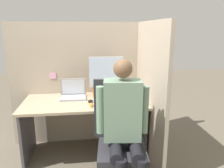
# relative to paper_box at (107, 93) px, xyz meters

# --- Properties ---
(cubicle_panel_back) EXTENTS (1.99, 0.05, 1.68)m
(cubicle_panel_back) POSITION_rel_paper_box_xyz_m (-0.30, 0.20, 0.08)
(cubicle_panel_back) COLOR tan
(cubicle_panel_back) RESTS_ON ground
(cubicle_panel_right) EXTENTS (0.04, 1.39, 1.68)m
(cubicle_panel_right) POSITION_rel_paper_box_xyz_m (0.48, -0.26, 0.08)
(cubicle_panel_right) COLOR tan
(cubicle_panel_right) RESTS_ON ground
(desk) EXTENTS (1.49, 0.74, 0.73)m
(desk) POSITION_rel_paper_box_xyz_m (-0.30, -0.19, -0.21)
(desk) COLOR tan
(desk) RESTS_ON ground
(paper_box) EXTENTS (0.36, 0.22, 0.06)m
(paper_box) POSITION_rel_paper_box_xyz_m (0.00, 0.00, 0.00)
(paper_box) COLOR orange
(paper_box) RESTS_ON desk
(monitor) EXTENTS (0.45, 0.18, 0.46)m
(monitor) POSITION_rel_paper_box_xyz_m (0.00, 0.00, 0.27)
(monitor) COLOR #B2B2B7
(monitor) RESTS_ON paper_box
(laptop) EXTENTS (0.32, 0.23, 0.25)m
(laptop) POSITION_rel_paper_box_xyz_m (-0.43, -0.05, 0.02)
(laptop) COLOR #99999E
(laptop) RESTS_ON desk
(mouse) EXTENTS (0.06, 0.05, 0.04)m
(mouse) POSITION_rel_paper_box_xyz_m (-0.22, -0.27, -0.01)
(mouse) COLOR black
(mouse) RESTS_ON desk
(stapler) EXTENTS (0.04, 0.14, 0.05)m
(stapler) POSITION_rel_paper_box_xyz_m (0.34, -0.10, -0.00)
(stapler) COLOR black
(stapler) RESTS_ON desk
(carrot_toy) EXTENTS (0.04, 0.13, 0.04)m
(carrot_toy) POSITION_rel_paper_box_xyz_m (-0.22, -0.43, -0.01)
(carrot_toy) COLOR orange
(carrot_toy) RESTS_ON desk
(office_chair) EXTENTS (0.54, 0.59, 1.10)m
(office_chair) POSITION_rel_paper_box_xyz_m (0.04, -0.81, -0.20)
(office_chair) COLOR #2D2D33
(office_chair) RESTS_ON ground
(person) EXTENTS (0.48, 0.46, 1.34)m
(person) POSITION_rel_paper_box_xyz_m (0.06, -0.98, 0.01)
(person) COLOR black
(person) RESTS_ON ground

